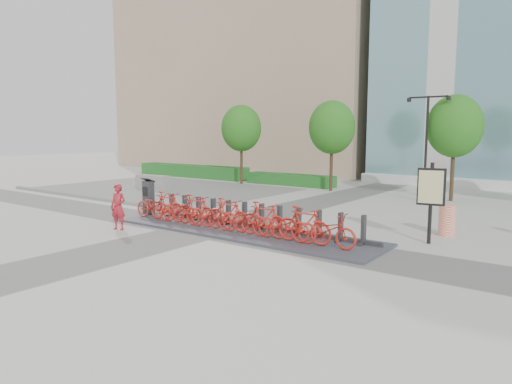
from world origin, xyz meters
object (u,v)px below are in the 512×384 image
Objects in this scene: construction_barrel at (447,220)px; map_sign at (431,190)px; bike_0 at (154,206)px; kiosk at (148,197)px; jersey_barrier at (153,182)px; worker_red at (118,207)px.

map_sign is (-0.14, -1.44, 1.10)m from construction_barrel.
bike_0 is 1.12m from kiosk.
jersey_barrier is (-17.01, 2.55, -0.07)m from construction_barrel.
worker_red is 11.38m from jersey_barrier.
construction_barrel is 0.41× the size of map_sign.
kiosk is 10.93m from construction_barrel.
worker_red is at bearing -148.17° from construction_barrel.
bike_0 is 1.87× the size of construction_barrel.
bike_0 is at bearing -45.93° from jersey_barrier.
jersey_barrier is at bearing 155.96° from map_sign.
jersey_barrier is at bearing 171.48° from construction_barrel.
worker_red is at bearing -165.55° from map_sign.
worker_red reaches higher than jersey_barrier.
map_sign is (9.31, 2.45, 1.03)m from bike_0.
jersey_barrier is (-7.56, 6.43, -0.14)m from bike_0.
bike_0 is 9.68m from map_sign.
map_sign reaches higher than kiosk.
bike_0 is 9.93m from jersey_barrier.
map_sign is (16.87, -3.99, 1.17)m from jersey_barrier.
worker_red reaches higher than bike_0.
jersey_barrier is at bearing 49.61° from bike_0.
construction_barrel is (9.16, 5.68, -0.29)m from worker_red.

